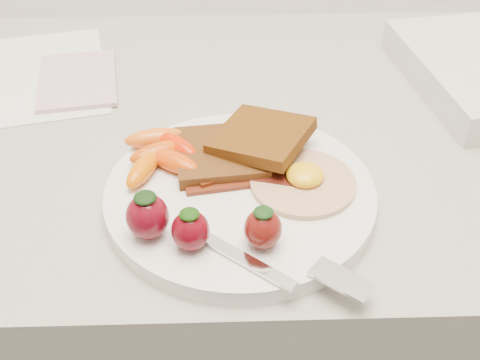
{
  "coord_description": "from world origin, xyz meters",
  "views": [
    {
      "loc": [
        -0.04,
        1.09,
        1.3
      ],
      "look_at": [
        -0.03,
        1.55,
        0.93
      ],
      "focal_mm": 45.0,
      "sensor_mm": 36.0,
      "label": 1
    }
  ],
  "objects": [
    {
      "name": "fork",
      "position": [
        0.0,
        1.44,
        0.92
      ],
      "size": [
        0.17,
        0.1,
        0.0
      ],
      "color": "silver",
      "rests_on": "plate"
    },
    {
      "name": "fried_egg",
      "position": [
        0.04,
        1.55,
        0.92
      ],
      "size": [
        0.11,
        0.11,
        0.02
      ],
      "color": "beige",
      "rests_on": "plate"
    },
    {
      "name": "toast_lower",
      "position": [
        -0.05,
        1.6,
        0.93
      ],
      "size": [
        0.1,
        0.1,
        0.01
      ],
      "primitive_type": "cube",
      "rotation": [
        0.0,
        0.0,
        0.12
      ],
      "color": "#331F09",
      "rests_on": "plate"
    },
    {
      "name": "counter",
      "position": [
        0.0,
        1.7,
        0.45
      ],
      "size": [
        2.0,
        0.6,
        0.9
      ],
      "primitive_type": "cube",
      "color": "gray",
      "rests_on": "ground"
    },
    {
      "name": "strawberries",
      "position": [
        -0.07,
        1.48,
        0.94
      ],
      "size": [
        0.14,
        0.05,
        0.05
      ],
      "color": "#5C0612",
      "rests_on": "plate"
    },
    {
      "name": "baby_carrots",
      "position": [
        -0.11,
        1.6,
        0.93
      ],
      "size": [
        0.09,
        0.1,
        0.02
      ],
      "color": "#D24704",
      "rests_on": "plate"
    },
    {
      "name": "toast_upper",
      "position": [
        -0.0,
        1.61,
        0.94
      ],
      "size": [
        0.12,
        0.12,
        0.02
      ],
      "primitive_type": "cube",
      "rotation": [
        0.0,
        -0.1,
        -0.51
      ],
      "color": "#431F0B",
      "rests_on": "toast_lower"
    },
    {
      "name": "paper_sheet",
      "position": [
        -0.3,
        1.81,
        0.9
      ],
      "size": [
        0.23,
        0.28,
        0.0
      ],
      "primitive_type": "cube",
      "rotation": [
        0.0,
        0.0,
        0.22
      ],
      "color": "white",
      "rests_on": "counter"
    },
    {
      "name": "plate",
      "position": [
        -0.03,
        1.55,
        0.91
      ],
      "size": [
        0.27,
        0.27,
        0.02
      ],
      "primitive_type": "cylinder",
      "color": "white",
      "rests_on": "counter"
    },
    {
      "name": "bacon_strips",
      "position": [
        -0.02,
        1.57,
        0.92
      ],
      "size": [
        0.12,
        0.07,
        0.01
      ],
      "color": "#500804",
      "rests_on": "plate"
    },
    {
      "name": "notepad",
      "position": [
        -0.23,
        1.79,
        0.91
      ],
      "size": [
        0.12,
        0.16,
        0.01
      ],
      "primitive_type": "cube",
      "rotation": [
        0.0,
        0.0,
        0.16
      ],
      "color": "#D2A2B1",
      "rests_on": "paper_sheet"
    }
  ]
}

